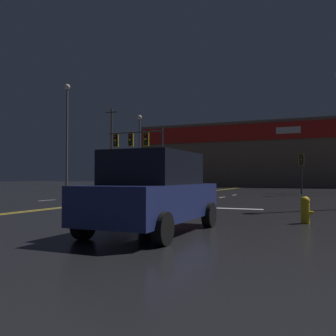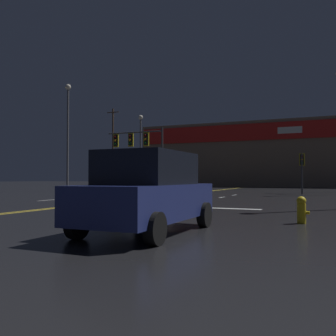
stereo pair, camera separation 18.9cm
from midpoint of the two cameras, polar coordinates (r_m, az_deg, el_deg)
The scene contains 11 objects.
ground_plane at distance 24.74m, azimuth -2.49°, elevation -4.49°, with size 200.00×200.00×0.00m, color black.
road_markings at distance 23.37m, azimuth -2.16°, elevation -4.65°, with size 12.41×60.00×0.01m.
traffic_signal_median at distance 27.31m, azimuth -4.88°, elevation 3.74°, with size 4.47×0.36×4.86m.
traffic_signal_corner_northeast at distance 31.43m, azimuth 19.50°, elevation 0.55°, with size 0.42×0.36×3.24m.
traffic_signal_corner_northwest at distance 37.29m, azimuth -7.92°, elevation 0.37°, with size 0.42×0.36×3.42m.
streetlight_median_approach at distance 45.26m, azimuth -4.49°, elevation 4.09°, with size 0.56×0.56×8.88m.
streetlight_far_right at distance 38.20m, azimuth -15.28°, elevation 6.55°, with size 0.56×0.56×10.52m.
fire_hydrant at distance 11.20m, azimuth 19.73°, elevation -5.92°, with size 0.35×0.26×0.76m.
parked_car at distance 8.76m, azimuth -2.87°, elevation -3.65°, with size 2.06×4.32×1.88m.
building_backdrop at distance 59.30m, azimuth 12.60°, elevation 1.85°, with size 33.41×10.23×9.46m.
utility_pole_row at distance 54.18m, azimuth 9.81°, elevation 3.45°, with size 47.48×0.26×12.68m.
Camera 1 is at (10.51, -22.35, 1.27)m, focal length 40.00 mm.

